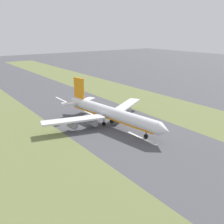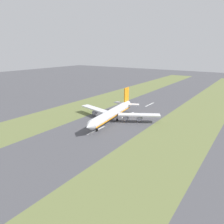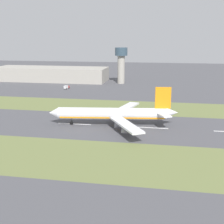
# 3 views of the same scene
# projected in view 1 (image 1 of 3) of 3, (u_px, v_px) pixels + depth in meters

# --- Properties ---
(ground_plane) EXTENTS (800.00, 800.00, 0.00)m
(ground_plane) POSITION_uv_depth(u_px,v_px,m) (109.00, 123.00, 132.12)
(ground_plane) COLOR #4C4C51
(grass_median_west) EXTENTS (40.00, 600.00, 0.01)m
(grass_median_west) POSITION_uv_depth(u_px,v_px,m) (170.00, 108.00, 157.10)
(grass_median_west) COLOR olive
(grass_median_west) RESTS_ON ground
(grass_median_east) EXTENTS (40.00, 600.00, 0.01)m
(grass_median_east) POSITION_uv_depth(u_px,v_px,m) (19.00, 144.00, 107.14)
(grass_median_east) COLOR olive
(grass_median_east) RESTS_ON ground
(centreline_dash_near) EXTENTS (1.20, 18.00, 0.01)m
(centreline_dash_near) POSITION_uv_depth(u_px,v_px,m) (62.00, 100.00, 175.12)
(centreline_dash_near) COLOR silver
(centreline_dash_near) RESTS_ON ground
(centreline_dash_mid) EXTENTS (1.20, 18.00, 0.01)m
(centreline_dash_mid) POSITION_uv_depth(u_px,v_px,m) (93.00, 115.00, 144.08)
(centreline_dash_mid) COLOR silver
(centreline_dash_mid) RESTS_ON ground
(centreline_dash_far) EXTENTS (1.20, 18.00, 0.01)m
(centreline_dash_far) POSITION_uv_depth(u_px,v_px,m) (142.00, 138.00, 113.05)
(centreline_dash_far) COLOR silver
(centreline_dash_far) RESTS_ON ground
(airplane_main_jet) EXTENTS (63.53, 67.12, 20.20)m
(airplane_main_jet) POSITION_uv_depth(u_px,v_px,m) (109.00, 113.00, 127.28)
(airplane_main_jet) COLOR white
(airplane_main_jet) RESTS_ON ground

